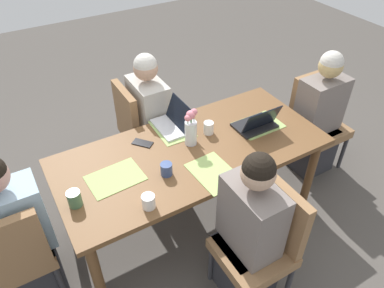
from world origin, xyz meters
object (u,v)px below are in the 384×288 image
Objects in this scene: chair_head_right_left_near at (315,117)px; dining_table at (192,157)px; chair_head_left_left_far at (13,254)px; person_head_left_left_far at (20,239)px; person_near_right_near at (249,235)px; laptop_head_right_left_near at (257,124)px; person_far_left_mid at (150,124)px; coffee_mug_centre_right at (166,169)px; coffee_mug_near_right at (148,201)px; laptop_far_left_mid at (174,122)px; phone_black at (143,143)px; chair_near_right_near at (263,239)px; flower_vase at (191,128)px; person_head_right_left_near at (317,121)px; chair_far_left_mid at (140,125)px; coffee_mug_near_left at (74,199)px; coffee_mug_centre_left at (209,128)px.

dining_table is at bearing -177.58° from chair_head_right_left_near.
person_head_left_left_far is (0.06, 0.07, 0.03)m from chair_head_left_left_far.
person_near_right_near is 3.73× the size of laptop_head_right_left_near.
coffee_mug_centre_right is at bearing -107.32° from person_far_left_mid.
person_near_right_near is 13.00× the size of coffee_mug_near_right.
laptop_far_left_mid is 0.31m from phone_black.
dining_table is 0.79m from chair_near_right_near.
coffee_mug_near_right is at bearing -146.11° from dining_table.
chair_head_right_left_near is 2.81× the size of laptop_head_right_left_near.
coffee_mug_centre_right is (-0.26, -0.84, 0.24)m from person_far_left_mid.
person_far_left_mid is at bearing 72.68° from coffee_mug_centre_right.
chair_head_left_left_far is at bearing 162.26° from coffee_mug_near_right.
flower_vase is (0.05, -0.64, 0.34)m from person_far_left_mid.
chair_near_right_near is 2.81× the size of laptop_head_right_left_near.
laptop_far_left_mid is at bearing 87.25° from dining_table.
person_head_right_left_near is 1.84m from coffee_mug_near_right.
chair_far_left_mid is 1.21m from coffee_mug_near_right.
phone_black is (-0.36, 1.02, 0.23)m from chair_near_right_near.
coffee_mug_near_left is at bearing -177.35° from laptop_head_right_left_near.
person_near_right_near is at bearing -25.56° from chair_head_left_left_far.
coffee_mug_near_right is (-0.54, -0.41, -0.10)m from flower_vase.
person_head_left_left_far is at bearing -146.76° from chair_far_left_mid.
coffee_mug_near_left is (-0.87, -0.80, 0.25)m from person_far_left_mid.
chair_near_right_near is at bearing -98.67° from coffee_mug_centre_left.
coffee_mug_near_right reaches higher than coffee_mug_centre_right.
person_head_left_left_far is at bearing 156.04° from coffee_mug_near_right.
coffee_mug_near_right is at bearing -169.82° from person_head_right_left_near.
person_head_left_left_far is (-1.24, -0.71, 0.00)m from person_far_left_mid.
person_near_right_near is 1.11m from coffee_mug_near_left.
person_head_right_left_near is at bearing 1.36° from chair_head_left_left_far.
chair_head_right_left_near is 2.62m from person_head_left_left_far.
chair_far_left_mid is 1.00× the size of chair_near_right_near.
coffee_mug_centre_right is at bearing -153.39° from coffee_mug_centre_left.
coffee_mug_near_left is 0.71× the size of phone_black.
person_head_right_left_near is at bearing 31.83° from chair_near_right_near.
coffee_mug_centre_right is at bearing 116.14° from person_near_right_near.
chair_head_right_left_near is 2.26m from coffee_mug_near_left.
person_near_right_near is (1.26, -0.71, 0.00)m from person_head_left_left_far.
person_near_right_near reaches higher than phone_black.
dining_table is at bearing 176.96° from laptop_head_right_left_near.
coffee_mug_near_right is at bearing -115.13° from person_far_left_mid.
person_near_right_near is 13.22× the size of coffee_mug_centre_right.
laptop_far_left_mid is at bearing 165.56° from person_head_right_left_near.
chair_near_right_near is 3.05× the size of flower_vase.
coffee_mug_near_left reaches higher than phone_black.
laptop_far_left_mid is at bearing -116.96° from phone_black.
person_head_left_left_far reaches higher than coffee_mug_centre_right.
chair_head_left_left_far is 0.75× the size of person_near_right_near.
chair_near_right_near reaches higher than coffee_mug_centre_right.
dining_table is 13.28× the size of phone_black.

